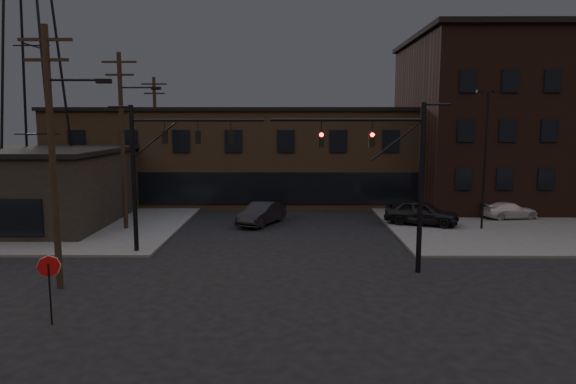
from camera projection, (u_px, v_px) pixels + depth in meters
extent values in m
plane|color=black|center=(280.00, 305.00, 20.03)|extent=(140.00, 140.00, 0.00)
cube|color=#474744|center=(556.00, 209.00, 41.67)|extent=(30.00, 30.00, 0.15)
cube|color=#474744|center=(18.00, 209.00, 41.98)|extent=(30.00, 30.00, 0.15)
cube|color=#503D2A|center=(287.00, 156.00, 47.24)|extent=(40.00, 12.00, 8.00)
cube|color=black|center=(538.00, 124.00, 44.71)|extent=(22.00, 16.00, 14.00)
cylinder|color=black|center=(421.00, 189.00, 23.91)|extent=(0.24, 0.24, 8.00)
cylinder|color=black|center=(347.00, 120.00, 23.51)|extent=(7.00, 0.14, 0.14)
cube|color=#FF140C|center=(372.00, 140.00, 23.62)|extent=(0.28, 0.22, 0.70)
cube|color=#FF140C|center=(321.00, 140.00, 23.64)|extent=(0.28, 0.22, 0.70)
cylinder|color=black|center=(134.00, 180.00, 27.48)|extent=(0.24, 0.24, 8.00)
cylinder|color=black|center=(198.00, 120.00, 27.03)|extent=(7.00, 0.14, 0.14)
cube|color=black|center=(165.00, 137.00, 27.16)|extent=(0.28, 0.22, 0.70)
cube|color=black|center=(198.00, 137.00, 27.15)|extent=(0.28, 0.22, 0.70)
cube|color=black|center=(231.00, 137.00, 27.14)|extent=(0.28, 0.22, 0.70)
cylinder|color=black|center=(50.00, 294.00, 17.96)|extent=(0.06, 0.06, 2.20)
cylinder|color=maroon|center=(49.00, 267.00, 17.85)|extent=(0.72, 0.33, 0.76)
cylinder|color=black|center=(53.00, 161.00, 21.35)|extent=(0.28, 0.28, 11.00)
cube|color=black|center=(45.00, 40.00, 20.69)|extent=(2.20, 0.12, 0.12)
cube|color=black|center=(46.00, 60.00, 20.80)|extent=(1.80, 0.12, 0.12)
cube|color=black|center=(104.00, 81.00, 20.89)|extent=(0.60, 0.25, 0.18)
cylinder|color=black|center=(123.00, 143.00, 33.21)|extent=(0.28, 0.28, 11.50)
cube|color=black|center=(119.00, 62.00, 32.52)|extent=(2.20, 0.12, 0.12)
cube|color=black|center=(120.00, 75.00, 32.63)|extent=(1.80, 0.12, 0.12)
cube|color=black|center=(156.00, 88.00, 32.73)|extent=(0.60, 0.25, 0.18)
cylinder|color=black|center=(156.00, 141.00, 45.14)|extent=(0.28, 0.28, 11.00)
cube|color=black|center=(154.00, 84.00, 44.49)|extent=(2.20, 0.12, 0.12)
cube|color=black|center=(154.00, 93.00, 44.59)|extent=(1.80, 0.12, 0.12)
cylinder|color=black|center=(485.00, 163.00, 33.21)|extent=(0.14, 0.14, 9.00)
cube|color=black|center=(481.00, 91.00, 32.61)|extent=(0.50, 0.28, 0.18)
cube|color=black|center=(496.00, 91.00, 32.60)|extent=(0.50, 0.28, 0.18)
cylinder|color=black|center=(541.00, 158.00, 38.13)|extent=(0.14, 0.14, 9.00)
cube|color=black|center=(538.00, 95.00, 37.52)|extent=(0.50, 0.28, 0.18)
cube|color=black|center=(551.00, 95.00, 37.51)|extent=(0.50, 0.28, 0.18)
imported|color=black|center=(421.00, 212.00, 35.06)|extent=(5.30, 3.70, 1.68)
imported|color=#AFAFB1|center=(510.00, 210.00, 37.32)|extent=(4.21, 2.21, 1.16)
imported|color=black|center=(262.00, 213.00, 35.84)|extent=(3.43, 4.96, 1.55)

